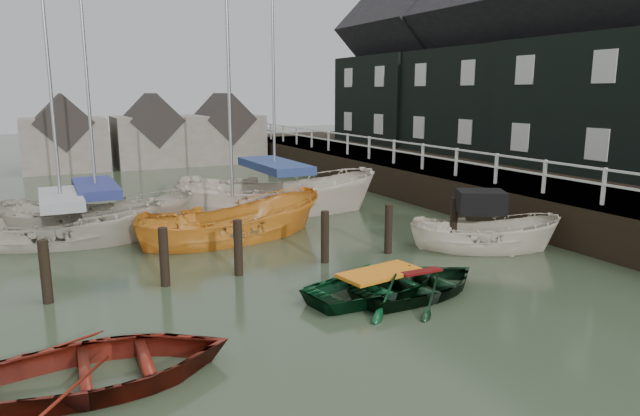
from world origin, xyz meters
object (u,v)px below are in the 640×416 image
rowboat_red (103,384)px  motorboat (483,247)px  sailboat_a (65,241)px  sailboat_c (234,238)px  rowboat_dkgreen (421,294)px  sailboat_d (275,209)px  sailboat_b (99,229)px  rowboat_green (380,294)px

rowboat_red → motorboat: size_ratio=0.91×
rowboat_red → sailboat_a: bearing=2.2°
sailboat_c → rowboat_dkgreen: bearing=-169.8°
rowboat_red → rowboat_dkgreen: (6.88, 1.12, 0.00)m
rowboat_dkgreen → sailboat_d: size_ratio=0.29×
sailboat_d → sailboat_b: bearing=118.4°
rowboat_green → rowboat_dkgreen: bearing=-122.8°
sailboat_b → rowboat_green: bearing=-131.9°
rowboat_green → sailboat_a: sailboat_a is taller
rowboat_green → sailboat_c: (-1.37, 6.32, 0.01)m
rowboat_green → sailboat_c: size_ratio=0.37×
rowboat_dkgreen → sailboat_b: sailboat_b is taller
sailboat_b → rowboat_red: bearing=-166.2°
rowboat_green → sailboat_a: size_ratio=0.33×
rowboat_green → rowboat_red: bearing=94.9°
sailboat_a → sailboat_d: 7.67m
rowboat_red → sailboat_a: size_ratio=0.37×
sailboat_a → sailboat_d: size_ratio=0.93×
rowboat_dkgreen → sailboat_b: (-5.90, 9.49, 0.07)m
sailboat_a → sailboat_d: sailboat_d is taller
rowboat_red → motorboat: (10.64, 3.29, 0.10)m
rowboat_green → motorboat: (4.62, 1.79, 0.10)m
rowboat_green → sailboat_c: sailboat_c is taller
rowboat_dkgreen → sailboat_b: size_ratio=0.28×
rowboat_red → rowboat_green: rowboat_red is taller
rowboat_green → sailboat_b: sailboat_b is taller
motorboat → rowboat_red: bearing=137.0°
rowboat_red → sailboat_b: bearing=-3.6°
motorboat → sailboat_d: 8.48m
rowboat_dkgreen → motorboat: size_ratio=0.78×
sailboat_a → rowboat_green: bearing=-128.0°
motorboat → sailboat_a: size_ratio=0.40×
sailboat_b → sailboat_c: (3.68, -2.79, -0.06)m
sailboat_b → sailboat_c: 4.62m
motorboat → sailboat_b: sailboat_b is taller
rowboat_dkgreen → sailboat_c: sailboat_c is taller
rowboat_red → sailboat_b: sailboat_b is taller
rowboat_dkgreen → sailboat_a: bearing=29.1°
motorboat → sailboat_d: (-3.25, 7.83, -0.04)m
rowboat_green → sailboat_b: (-5.05, 9.11, 0.07)m
sailboat_b → sailboat_c: sailboat_b is taller
sailboat_a → sailboat_c: bearing=-94.8°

